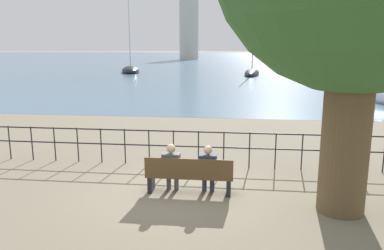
{
  "coord_description": "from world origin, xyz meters",
  "views": [
    {
      "loc": [
        1.06,
        -8.38,
        3.38
      ],
      "look_at": [
        0.0,
        0.5,
        1.55
      ],
      "focal_mm": 35.0,
      "sensor_mm": 36.0,
      "label": 1
    }
  ],
  "objects_px": {
    "sailboat_0": "(341,78)",
    "sailboat_4": "(382,94)",
    "harbor_lighthouse": "(189,26)",
    "sailboat_2": "(252,73)",
    "sailboat_1": "(131,70)",
    "sailboat_5": "(350,71)",
    "seated_person_right": "(208,167)",
    "seated_person_left": "(171,165)",
    "park_bench": "(189,176)"
  },
  "relations": [
    {
      "from": "sailboat_0",
      "to": "sailboat_4",
      "type": "distance_m",
      "value": 14.74
    },
    {
      "from": "harbor_lighthouse",
      "to": "sailboat_2",
      "type": "bearing_deg",
      "value": -76.33
    },
    {
      "from": "sailboat_0",
      "to": "sailboat_1",
      "type": "xyz_separation_m",
      "value": [
        -26.03,
        10.77,
        -0.02
      ]
    },
    {
      "from": "sailboat_4",
      "to": "sailboat_5",
      "type": "height_order",
      "value": "sailboat_4"
    },
    {
      "from": "sailboat_1",
      "to": "sailboat_4",
      "type": "height_order",
      "value": "sailboat_4"
    },
    {
      "from": "seated_person_right",
      "to": "harbor_lighthouse",
      "type": "distance_m",
      "value": 112.56
    },
    {
      "from": "sailboat_2",
      "to": "seated_person_right",
      "type": "bearing_deg",
      "value": -88.16
    },
    {
      "from": "harbor_lighthouse",
      "to": "sailboat_4",
      "type": "bearing_deg",
      "value": -74.92
    },
    {
      "from": "sailboat_5",
      "to": "harbor_lighthouse",
      "type": "xyz_separation_m",
      "value": [
        -30.81,
        65.06,
        9.91
      ]
    },
    {
      "from": "sailboat_1",
      "to": "sailboat_0",
      "type": "bearing_deg",
      "value": -38.96
    },
    {
      "from": "sailboat_5",
      "to": "harbor_lighthouse",
      "type": "bearing_deg",
      "value": 117.33
    },
    {
      "from": "seated_person_left",
      "to": "seated_person_right",
      "type": "distance_m",
      "value": 0.87
    },
    {
      "from": "sailboat_5",
      "to": "seated_person_left",
      "type": "bearing_deg",
      "value": -108.34
    },
    {
      "from": "seated_person_left",
      "to": "harbor_lighthouse",
      "type": "relative_size",
      "value": 0.05
    },
    {
      "from": "sailboat_1",
      "to": "sailboat_2",
      "type": "bearing_deg",
      "value": -26.55
    },
    {
      "from": "sailboat_4",
      "to": "park_bench",
      "type": "bearing_deg",
      "value": -114.17
    },
    {
      "from": "seated_person_right",
      "to": "sailboat_5",
      "type": "bearing_deg",
      "value": 70.62
    },
    {
      "from": "sailboat_0",
      "to": "harbor_lighthouse",
      "type": "xyz_separation_m",
      "value": [
        -26.24,
        78.24,
        9.83
      ]
    },
    {
      "from": "seated_person_right",
      "to": "sailboat_2",
      "type": "relative_size",
      "value": 0.12
    },
    {
      "from": "sailboat_0",
      "to": "sailboat_2",
      "type": "xyz_separation_m",
      "value": [
        -9.1,
        7.77,
        -0.06
      ]
    },
    {
      "from": "sailboat_0",
      "to": "harbor_lighthouse",
      "type": "relative_size",
      "value": 0.39
    },
    {
      "from": "sailboat_2",
      "to": "sailboat_5",
      "type": "bearing_deg",
      "value": 27.05
    },
    {
      "from": "sailboat_2",
      "to": "sailboat_5",
      "type": "relative_size",
      "value": 1.17
    },
    {
      "from": "seated_person_left",
      "to": "sailboat_4",
      "type": "height_order",
      "value": "sailboat_4"
    },
    {
      "from": "harbor_lighthouse",
      "to": "sailboat_0",
      "type": "bearing_deg",
      "value": -71.46
    },
    {
      "from": "sailboat_0",
      "to": "sailboat_2",
      "type": "bearing_deg",
      "value": 132.16
    },
    {
      "from": "park_bench",
      "to": "sailboat_4",
      "type": "bearing_deg",
      "value": 59.29
    },
    {
      "from": "park_bench",
      "to": "sailboat_5",
      "type": "xyz_separation_m",
      "value": [
        16.67,
        46.23,
        -0.19
      ]
    },
    {
      "from": "seated_person_left",
      "to": "sailboat_2",
      "type": "distance_m",
      "value": 40.88
    },
    {
      "from": "park_bench",
      "to": "sailboat_1",
      "type": "height_order",
      "value": "sailboat_1"
    },
    {
      "from": "park_bench",
      "to": "sailboat_1",
      "type": "relative_size",
      "value": 0.19
    },
    {
      "from": "seated_person_left",
      "to": "sailboat_2",
      "type": "height_order",
      "value": "sailboat_2"
    },
    {
      "from": "harbor_lighthouse",
      "to": "sailboat_5",
      "type": "bearing_deg",
      "value": -64.66
    },
    {
      "from": "seated_person_left",
      "to": "sailboat_5",
      "type": "relative_size",
      "value": 0.15
    },
    {
      "from": "sailboat_4",
      "to": "harbor_lighthouse",
      "type": "relative_size",
      "value": 0.55
    },
    {
      "from": "park_bench",
      "to": "seated_person_right",
      "type": "bearing_deg",
      "value": 10.66
    },
    {
      "from": "sailboat_4",
      "to": "sailboat_2",
      "type": "bearing_deg",
      "value": 115.93
    },
    {
      "from": "seated_person_right",
      "to": "park_bench",
      "type": "bearing_deg",
      "value": -169.34
    },
    {
      "from": "seated_person_left",
      "to": "park_bench",
      "type": "bearing_deg",
      "value": -10.54
    },
    {
      "from": "sailboat_5",
      "to": "sailboat_1",
      "type": "bearing_deg",
      "value": -173.5
    },
    {
      "from": "seated_person_right",
      "to": "sailboat_4",
      "type": "bearing_deg",
      "value": 60.2
    },
    {
      "from": "park_bench",
      "to": "sailboat_5",
      "type": "relative_size",
      "value": 0.26
    },
    {
      "from": "seated_person_right",
      "to": "sailboat_0",
      "type": "xyz_separation_m",
      "value": [
        11.66,
        32.97,
        -0.31
      ]
    },
    {
      "from": "seated_person_left",
      "to": "sailboat_1",
      "type": "height_order",
      "value": "sailboat_1"
    },
    {
      "from": "sailboat_1",
      "to": "sailboat_5",
      "type": "distance_m",
      "value": 30.69
    },
    {
      "from": "park_bench",
      "to": "sailboat_5",
      "type": "distance_m",
      "value": 49.14
    },
    {
      "from": "seated_person_left",
      "to": "seated_person_right",
      "type": "height_order",
      "value": "seated_person_left"
    },
    {
      "from": "park_bench",
      "to": "seated_person_left",
      "type": "bearing_deg",
      "value": 169.46
    },
    {
      "from": "seated_person_right",
      "to": "sailboat_5",
      "type": "relative_size",
      "value": 0.15
    },
    {
      "from": "harbor_lighthouse",
      "to": "sailboat_1",
      "type": "bearing_deg",
      "value": -89.82
    }
  ]
}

